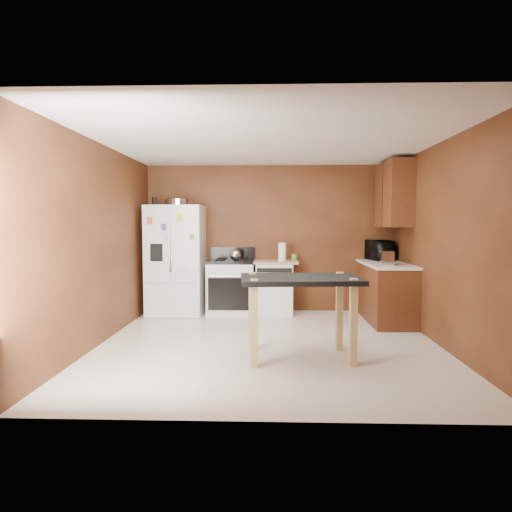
{
  "coord_description": "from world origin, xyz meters",
  "views": [
    {
      "loc": [
        0.03,
        -5.61,
        1.49
      ],
      "look_at": [
        -0.19,
        0.85,
        1.04
      ],
      "focal_mm": 32.0,
      "sensor_mm": 36.0,
      "label": 1
    }
  ],
  "objects_px": {
    "roasting_pan": "(178,202)",
    "toaster": "(388,258)",
    "paper_towel": "(282,252)",
    "green_canister": "(294,257)",
    "pen_cup": "(155,201)",
    "gas_range": "(231,286)",
    "dishwasher": "(274,287)",
    "island": "(300,289)",
    "refrigerator": "(176,260)",
    "microwave": "(380,251)",
    "kettle": "(235,255)"
  },
  "relations": [
    {
      "from": "pen_cup",
      "to": "kettle",
      "type": "bearing_deg",
      "value": -0.06
    },
    {
      "from": "roasting_pan",
      "to": "microwave",
      "type": "height_order",
      "value": "roasting_pan"
    },
    {
      "from": "microwave",
      "to": "toaster",
      "type": "bearing_deg",
      "value": 161.41
    },
    {
      "from": "roasting_pan",
      "to": "gas_range",
      "type": "xyz_separation_m",
      "value": [
        0.86,
        0.02,
        -1.39
      ]
    },
    {
      "from": "roasting_pan",
      "to": "dishwasher",
      "type": "relative_size",
      "value": 0.48
    },
    {
      "from": "paper_towel",
      "to": "microwave",
      "type": "distance_m",
      "value": 1.63
    },
    {
      "from": "dishwasher",
      "to": "island",
      "type": "xyz_separation_m",
      "value": [
        0.27,
        -2.53,
        0.32
      ]
    },
    {
      "from": "green_canister",
      "to": "gas_range",
      "type": "distance_m",
      "value": 1.16
    },
    {
      "from": "kettle",
      "to": "paper_towel",
      "type": "distance_m",
      "value": 0.77
    },
    {
      "from": "toaster",
      "to": "dishwasher",
      "type": "xyz_separation_m",
      "value": [
        -1.65,
        0.84,
        -0.55
      ]
    },
    {
      "from": "roasting_pan",
      "to": "refrigerator",
      "type": "distance_m",
      "value": 0.96
    },
    {
      "from": "pen_cup",
      "to": "gas_range",
      "type": "bearing_deg",
      "value": 5.48
    },
    {
      "from": "microwave",
      "to": "dishwasher",
      "type": "bearing_deg",
      "value": 79.19
    },
    {
      "from": "pen_cup",
      "to": "refrigerator",
      "type": "distance_m",
      "value": 1.02
    },
    {
      "from": "green_canister",
      "to": "island",
      "type": "height_order",
      "value": "green_canister"
    },
    {
      "from": "dishwasher",
      "to": "island",
      "type": "bearing_deg",
      "value": -83.98
    },
    {
      "from": "gas_range",
      "to": "dishwasher",
      "type": "bearing_deg",
      "value": 1.94
    },
    {
      "from": "toaster",
      "to": "microwave",
      "type": "relative_size",
      "value": 0.52
    },
    {
      "from": "kettle",
      "to": "toaster",
      "type": "relative_size",
      "value": 0.66
    },
    {
      "from": "pen_cup",
      "to": "toaster",
      "type": "xyz_separation_m",
      "value": [
        3.61,
        -0.7,
        -0.86
      ]
    },
    {
      "from": "paper_towel",
      "to": "refrigerator",
      "type": "bearing_deg",
      "value": 179.63
    },
    {
      "from": "gas_range",
      "to": "pen_cup",
      "type": "bearing_deg",
      "value": -174.52
    },
    {
      "from": "dishwasher",
      "to": "microwave",
      "type": "bearing_deg",
      "value": 1.77
    },
    {
      "from": "roasting_pan",
      "to": "toaster",
      "type": "xyz_separation_m",
      "value": [
        3.24,
        -0.8,
        -0.85
      ]
    },
    {
      "from": "refrigerator",
      "to": "gas_range",
      "type": "xyz_separation_m",
      "value": [
        0.91,
        0.06,
        -0.44
      ]
    },
    {
      "from": "roasting_pan",
      "to": "toaster",
      "type": "relative_size",
      "value": 1.51
    },
    {
      "from": "paper_towel",
      "to": "green_canister",
      "type": "distance_m",
      "value": 0.28
    },
    {
      "from": "kettle",
      "to": "island",
      "type": "distance_m",
      "value": 2.56
    },
    {
      "from": "pen_cup",
      "to": "dishwasher",
      "type": "distance_m",
      "value": 2.42
    },
    {
      "from": "microwave",
      "to": "island",
      "type": "distance_m",
      "value": 2.99
    },
    {
      "from": "pen_cup",
      "to": "kettle",
      "type": "distance_m",
      "value": 1.58
    },
    {
      "from": "kettle",
      "to": "refrigerator",
      "type": "xyz_separation_m",
      "value": [
        -0.99,
        0.06,
        -0.09
      ]
    },
    {
      "from": "kettle",
      "to": "refrigerator",
      "type": "bearing_deg",
      "value": 176.57
    },
    {
      "from": "pen_cup",
      "to": "microwave",
      "type": "distance_m",
      "value": 3.8
    },
    {
      "from": "kettle",
      "to": "dishwasher",
      "type": "height_order",
      "value": "kettle"
    },
    {
      "from": "kettle",
      "to": "gas_range",
      "type": "relative_size",
      "value": 0.17
    },
    {
      "from": "refrigerator",
      "to": "gas_range",
      "type": "distance_m",
      "value": 1.01
    },
    {
      "from": "green_canister",
      "to": "refrigerator",
      "type": "height_order",
      "value": "refrigerator"
    },
    {
      "from": "paper_towel",
      "to": "microwave",
      "type": "bearing_deg",
      "value": 5.31
    },
    {
      "from": "paper_towel",
      "to": "microwave",
      "type": "relative_size",
      "value": 0.55
    },
    {
      "from": "pen_cup",
      "to": "gas_range",
      "type": "relative_size",
      "value": 0.12
    },
    {
      "from": "toaster",
      "to": "refrigerator",
      "type": "distance_m",
      "value": 3.37
    },
    {
      "from": "roasting_pan",
      "to": "green_canister",
      "type": "xyz_separation_m",
      "value": [
        1.92,
        0.11,
        -0.91
      ]
    },
    {
      "from": "green_canister",
      "to": "dishwasher",
      "type": "relative_size",
      "value": 0.12
    },
    {
      "from": "microwave",
      "to": "refrigerator",
      "type": "height_order",
      "value": "refrigerator"
    },
    {
      "from": "refrigerator",
      "to": "kettle",
      "type": "bearing_deg",
      "value": -3.43
    },
    {
      "from": "kettle",
      "to": "paper_towel",
      "type": "height_order",
      "value": "paper_towel"
    },
    {
      "from": "toaster",
      "to": "island",
      "type": "relative_size",
      "value": 0.21
    },
    {
      "from": "refrigerator",
      "to": "island",
      "type": "xyz_separation_m",
      "value": [
        1.9,
        -2.45,
        -0.12
      ]
    },
    {
      "from": "roasting_pan",
      "to": "paper_towel",
      "type": "xyz_separation_m",
      "value": [
        1.71,
        -0.05,
        -0.81
      ]
    }
  ]
}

